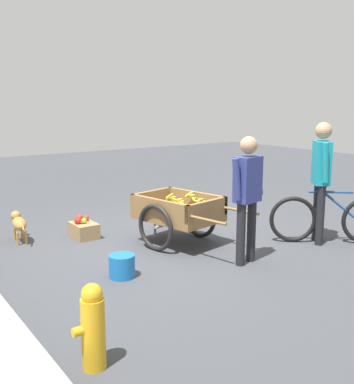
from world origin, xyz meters
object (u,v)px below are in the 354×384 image
fire_hydrant (93,326)px  apple_crate (84,229)px  fruit_cart (178,213)px  dog (19,223)px  cyclist_person (321,171)px  bicycle (329,218)px  plastic_bucket (122,266)px  vendor_person (247,189)px

fire_hydrant → apple_crate: size_ratio=1.52×
fruit_cart → dog: size_ratio=2.63×
cyclist_person → dog: size_ratio=2.52×
bicycle → plastic_bucket: 3.07m
fire_hydrant → apple_crate: 3.47m
vendor_person → plastic_bucket: (0.47, 1.47, -0.80)m
plastic_bucket → dog: bearing=14.7°
dog → apple_crate: (-0.34, -0.83, -0.14)m
dog → fire_hydrant: size_ratio=1.00×
fruit_cart → fire_hydrant: 3.15m
fruit_cart → cyclist_person: cyclist_person is taller
dog → bicycle: bearing=-126.0°
plastic_bucket → fruit_cart: bearing=-62.2°
bicycle → dog: size_ratio=1.97×
fire_hydrant → plastic_bucket: fire_hydrant is taller
fruit_cart → plastic_bucket: size_ratio=5.92×
fire_hydrant → bicycle: bearing=-76.6°
apple_crate → cyclist_person: bearing=-129.4°
vendor_person → cyclist_person: 1.42m
vendor_person → apple_crate: vendor_person is taller
fruit_cart → apple_crate: bearing=42.6°
fruit_cart → bicycle: bicycle is taller
fire_hydrant → apple_crate: fire_hydrant is taller
vendor_person → apple_crate: bearing=28.6°
dog → fire_hydrant: fire_hydrant is taller
fruit_cart → vendor_person: size_ratio=1.13×
fire_hydrant → dog: bearing=-8.3°
dog → plastic_bucket: 2.12m
cyclist_person → dog: 4.30m
fruit_cart → vendor_person: (-1.13, -0.22, 0.49)m
vendor_person → bicycle: vendor_person is taller
plastic_bucket → apple_crate: 1.73m
dog → cyclist_person: bearing=-125.8°
plastic_bucket → apple_crate: apple_crate is taller
vendor_person → fire_hydrant: 2.79m
bicycle → cyclist_person: cyclist_person is taller
bicycle → apple_crate: bicycle is taller
fruit_cart → apple_crate: (1.04, 0.96, -0.31)m
cyclist_person → vendor_person: bearing=91.4°
bicycle → apple_crate: bearing=50.6°
vendor_person → bicycle: size_ratio=1.18×
fruit_cart → dog: bearing=52.2°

